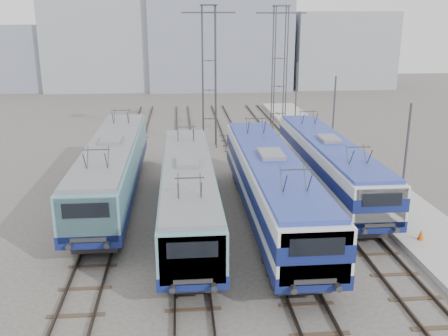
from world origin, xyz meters
TOP-DOWN VIEW (x-y plane):
  - ground at (0.00, 0.00)m, footprint 160.00×160.00m
  - platform at (10.20, 8.00)m, footprint 4.00×70.00m
  - locomotive_far_left at (-6.75, 8.53)m, footprint 2.94×18.55m
  - locomotive_center_left at (-2.25, 4.09)m, footprint 2.76×17.42m
  - locomotive_center_right at (2.25, 4.23)m, footprint 2.98×18.85m
  - locomotive_far_right at (6.75, 8.64)m, footprint 2.77×17.48m
  - catenary_tower_west at (0.00, 22.00)m, footprint 4.50×1.20m
  - catenary_tower_east at (6.50, 24.00)m, footprint 4.50×1.20m
  - mast_front at (8.60, 2.00)m, footprint 0.12×0.12m
  - mast_mid at (8.60, 14.00)m, footprint 0.12×0.12m
  - mast_rear at (8.60, 26.00)m, footprint 0.12×0.12m
  - safety_cone at (9.26, 0.82)m, footprint 0.32×0.32m
  - building_west at (-14.00, 62.00)m, footprint 18.00×12.00m
  - building_center at (4.00, 62.00)m, footprint 22.00×14.00m
  - building_east at (24.00, 62.00)m, footprint 16.00×12.00m
  - building_far_west at (-30.00, 62.00)m, footprint 14.00×10.00m

SIDE VIEW (x-z plane):
  - ground at x=0.00m, z-range 0.00..0.00m
  - platform at x=10.20m, z-range 0.00..0.30m
  - safety_cone at x=9.26m, z-range 0.30..0.87m
  - locomotive_center_left at x=-2.25m, z-range 0.54..3.82m
  - locomotive_far_right at x=6.75m, z-range 0.59..3.88m
  - locomotive_far_left at x=-6.75m, z-range 0.56..4.05m
  - locomotive_center_right at x=2.25m, z-range 0.63..4.17m
  - mast_front at x=8.60m, z-range 0.00..7.00m
  - mast_mid at x=8.60m, z-range 0.00..7.00m
  - mast_rear at x=8.60m, z-range 0.00..7.00m
  - building_far_west at x=-30.00m, z-range 0.00..10.00m
  - building_east at x=24.00m, z-range 0.00..12.00m
  - catenary_tower_west at x=0.00m, z-range 0.64..12.64m
  - catenary_tower_east at x=6.50m, z-range 0.64..12.64m
  - building_west at x=-14.00m, z-range 0.00..14.00m
  - building_center at x=4.00m, z-range 0.00..18.00m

